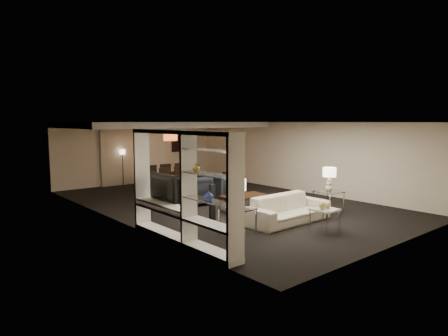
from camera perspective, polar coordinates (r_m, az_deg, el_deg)
floor at (r=12.42m, az=0.00°, el=-5.05°), size 11.00×11.00×0.00m
ceiling at (r=12.16m, az=0.00°, el=6.57°), size 7.00×11.00×0.02m
wall_back at (r=16.80m, az=-12.15°, el=2.19°), size 7.00×0.02×2.50m
wall_front at (r=8.79m, az=23.73°, el=-2.24°), size 7.00×0.02×2.50m
wall_left at (r=10.35m, az=-15.03°, el=-0.63°), size 0.02×11.00×2.50m
wall_right at (r=14.71m, az=10.51°, el=1.60°), size 0.02×11.00×2.50m
ceiling_soffit at (r=15.01m, az=-8.66°, el=6.13°), size 7.00×4.00×0.20m
curtains at (r=16.33m, az=-14.80°, el=1.81°), size 1.50×0.12×2.40m
door at (r=17.13m, az=-10.01°, el=1.65°), size 0.90×0.05×2.10m
painting at (r=17.82m, az=-6.12°, el=3.51°), size 0.95×0.04×0.65m
media_unit at (r=8.20m, az=-6.08°, el=-2.84°), size 0.38×3.40×2.35m
pendant_light at (r=15.18m, az=-7.66°, el=4.34°), size 0.52×0.52×0.24m
sofa at (r=10.17m, az=9.14°, el=-5.80°), size 2.35×0.94×0.68m
coffee_table at (r=11.28m, az=2.96°, el=-5.06°), size 1.34×0.85×0.46m
armchair_left at (r=12.17m, az=-4.59°, el=-3.23°), size 1.02×1.04×0.87m
armchair_right at (r=12.89m, az=-0.23°, el=-2.64°), size 0.96×0.99×0.87m
side_table_left at (r=9.00m, az=1.96°, el=-7.64°), size 0.68×0.68×0.60m
side_table_right at (r=11.50m, az=14.71°, el=-4.70°), size 0.69×0.69×0.60m
table_lamp_left at (r=8.86m, az=1.97°, el=-3.68°), size 0.37×0.37×0.66m
table_lamp_right at (r=11.39m, az=14.81°, el=-1.58°), size 0.38×0.38×0.66m
marble_table at (r=9.53m, az=14.17°, el=-7.23°), size 0.54×0.54×0.54m
gold_gourd_a at (r=9.37m, az=13.87°, el=-5.24°), size 0.17×0.17×0.17m
gold_gourd_b at (r=9.53m, az=14.58°, el=-5.13°), size 0.15×0.15×0.15m
television at (r=9.02m, az=-9.26°, el=-2.78°), size 1.06×0.14×0.61m
vase_blue at (r=7.48m, az=-2.20°, el=-3.92°), size 0.17×0.17×0.18m
vase_amber at (r=7.71m, az=-3.98°, el=0.06°), size 0.15×0.15×0.16m
floor_speaker at (r=9.51m, az=-1.70°, el=-5.46°), size 0.13×0.13×1.05m
dining_table at (r=14.49m, az=-7.32°, el=-2.10°), size 1.93×1.17×0.65m
chair_nl at (r=13.60m, az=-7.98°, el=-2.01°), size 0.50×0.50×0.97m
chair_nm at (r=13.92m, az=-5.89°, el=-1.78°), size 0.46×0.46×0.97m
chair_nr at (r=14.27m, az=-3.89°, el=-1.55°), size 0.48×0.48×0.97m
chair_fl at (r=14.71m, az=-10.67°, el=-1.40°), size 0.48×0.48×0.97m
chair_fm at (r=15.01m, az=-8.67°, el=-1.20°), size 0.49×0.49×0.97m
chair_fr at (r=15.33m, az=-6.76°, el=-1.01°), size 0.47×0.47×0.97m
floor_lamp at (r=16.20m, az=-14.24°, el=0.05°), size 0.25×0.25×1.42m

